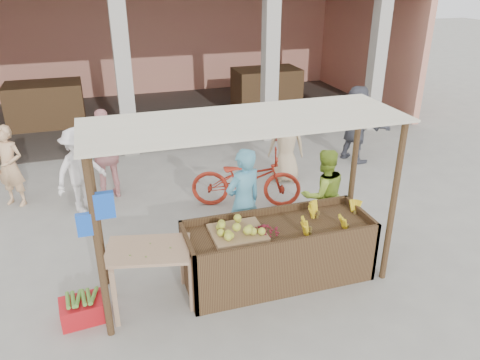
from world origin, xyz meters
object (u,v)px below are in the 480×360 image
object	(u,v)px
fruit_stall	(278,254)
vendor_blue	(244,199)
red_crate	(83,310)
vendor_green	(323,192)
motorcycle	(246,178)
side_table	(149,258)

from	to	relation	value
fruit_stall	vendor_blue	world-z (taller)	vendor_blue
red_crate	fruit_stall	bearing A→B (deg)	-3.81
vendor_green	red_crate	bearing A→B (deg)	13.14
vendor_green	motorcycle	size ratio (longest dim) A/B	0.77
vendor_blue	vendor_green	xyz separation A→B (m)	(1.35, 0.04, -0.11)
red_crate	vendor_green	distance (m)	3.92
side_table	vendor_green	world-z (taller)	vendor_green
red_crate	motorcycle	xyz separation A→B (m)	(2.93, 2.34, 0.41)
side_table	vendor_green	bearing A→B (deg)	29.31
red_crate	vendor_blue	xyz separation A→B (m)	(2.41, 0.87, 0.78)
fruit_stall	side_table	world-z (taller)	side_table
fruit_stall	vendor_blue	distance (m)	0.98
fruit_stall	red_crate	size ratio (longest dim) A/B	4.79
side_table	vendor_blue	xyz separation A→B (m)	(1.53, 0.82, 0.21)
fruit_stall	red_crate	xyz separation A→B (m)	(-2.66, -0.08, -0.26)
side_table	motorcycle	distance (m)	3.08
fruit_stall	vendor_green	distance (m)	1.44
side_table	vendor_blue	bearing A→B (deg)	40.78
vendor_blue	motorcycle	bearing A→B (deg)	-129.05
side_table	motorcycle	bearing A→B (deg)	60.66
vendor_blue	red_crate	bearing A→B (deg)	0.66
fruit_stall	vendor_green	xyz separation A→B (m)	(1.10, 0.84, 0.41)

